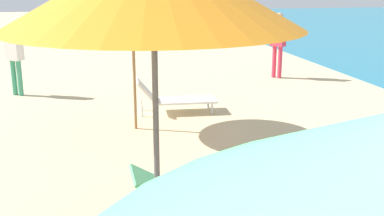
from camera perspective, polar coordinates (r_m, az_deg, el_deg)
lounger_second_shoreside at (r=5.49m, az=-0.03°, el=-9.35°), size 1.40×0.61×0.46m
umbrella_farthest at (r=7.96m, az=-7.21°, el=12.07°), size 1.99×1.99×2.35m
lounger_farthest_shoreside at (r=9.23m, az=-2.21°, el=1.25°), size 1.56×0.66×0.66m
person_walking_near at (r=11.18m, az=-20.55°, el=6.30°), size 0.42×0.39×1.61m
person_walking_mid at (r=12.61m, az=10.29°, el=8.19°), size 0.40×0.42×1.69m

